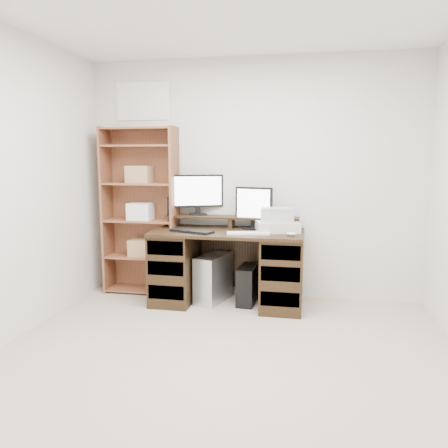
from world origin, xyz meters
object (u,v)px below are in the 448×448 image
(monitor_wide, at_px, (198,192))
(bookshelf, at_px, (141,210))
(tower_silver, at_px, (213,278))
(printer, at_px, (277,226))
(monitor_small, at_px, (254,206))
(desk, at_px, (228,266))
(tower_black, at_px, (248,285))

(monitor_wide, distance_m, bookshelf, 0.65)
(monitor_wide, distance_m, tower_silver, 0.92)
(printer, relative_size, tower_silver, 0.84)
(monitor_small, bearing_deg, bookshelf, -168.95)
(desk, xyz_separation_m, printer, (0.49, 0.05, 0.41))
(printer, bearing_deg, desk, 170.70)
(printer, xyz_separation_m, bookshelf, (-1.49, 0.17, 0.12))
(desk, relative_size, tower_silver, 3.07)
(monitor_wide, height_order, monitor_small, monitor_wide)
(desk, xyz_separation_m, tower_silver, (-0.16, 0.03, -0.15))
(tower_silver, distance_m, bookshelf, 1.09)
(tower_black, bearing_deg, monitor_wide, 163.00)
(monitor_wide, relative_size, bookshelf, 0.29)
(bookshelf, bearing_deg, monitor_small, -2.19)
(bookshelf, bearing_deg, tower_black, -8.74)
(monitor_wide, height_order, bookshelf, bookshelf)
(tower_silver, height_order, bookshelf, bookshelf)
(tower_black, height_order, bookshelf, bookshelf)
(monitor_small, xyz_separation_m, tower_black, (-0.04, -0.14, -0.79))
(monitor_small, xyz_separation_m, printer, (0.25, -0.12, -0.18))
(desk, bearing_deg, monitor_wide, 145.24)
(monitor_small, height_order, tower_silver, monitor_small)
(desk, xyz_separation_m, monitor_wide, (-0.37, 0.26, 0.72))
(printer, height_order, tower_black, printer)
(printer, distance_m, tower_black, 0.67)
(monitor_small, bearing_deg, tower_black, -91.29)
(tower_silver, bearing_deg, monitor_wide, 148.64)
(desk, bearing_deg, printer, 5.40)
(monitor_small, bearing_deg, desk, -131.90)
(desk, distance_m, monitor_small, 0.66)
(monitor_small, height_order, printer, monitor_small)
(monitor_wide, distance_m, tower_black, 1.11)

